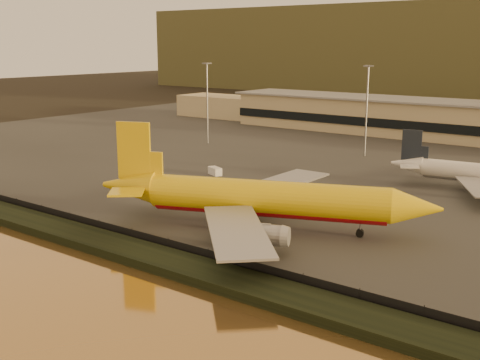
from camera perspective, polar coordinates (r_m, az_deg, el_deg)
The scene contains 9 objects.
ground at distance 103.93m, azimuth -2.62°, elevation -4.85°, with size 900.00×900.00×0.00m, color black.
embankment at distance 91.99m, azimuth -9.44°, elevation -6.94°, with size 320.00×7.00×1.40m, color black.
tarmac at distance 185.11m, azimuth 16.52°, elevation 2.53°, with size 320.00×220.00×0.20m, color #2D2D2D.
perimeter_fence at distance 94.41m, azimuth -7.69°, elevation -5.97°, with size 300.00×0.05×2.20m, color black.
terminal_building at distance 217.61m, azimuth 15.93°, elevation 5.68°, with size 202.00×25.00×12.60m.
apron_light_masts at distance 159.40m, azimuth 19.35°, elevation 6.42°, with size 152.20×12.20×25.40m.
dhl_cargo_jet at distance 102.91m, azimuth 2.06°, elevation -1.82°, with size 57.29×54.21×17.81m.
gse_vehicle_yellow at distance 114.46m, azimuth 11.03°, elevation -2.86°, with size 3.75×1.69×1.69m, color yellow.
gse_vehicle_white at distance 146.61m, azimuth -2.38°, elevation 0.86°, with size 4.14×1.86×1.86m, color white.
Camera 1 is at (63.43, -76.03, 31.57)m, focal length 45.00 mm.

